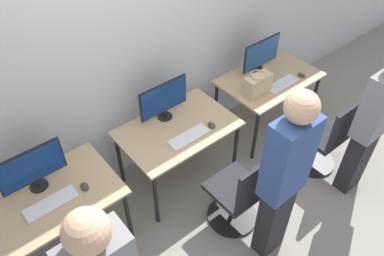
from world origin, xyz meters
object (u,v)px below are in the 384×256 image
object	(u,v)px
monitor_right	(261,55)
mouse_left	(85,186)
mouse_center	(212,125)
person_right	(372,123)
office_chair_right	(324,141)
monitor_center	(164,99)
keyboard_left	(51,204)
monitor_left	(32,169)
mouse_right	(302,75)
handbag	(258,85)
keyboard_right	(282,84)
person_center	(284,177)
keyboard_center	(189,137)
office_chair_center	(239,197)

from	to	relation	value
monitor_right	mouse_left	bearing A→B (deg)	-173.75
mouse_center	person_right	size ratio (longest dim) A/B	0.06
office_chair_right	monitor_center	bearing A→B (deg)	140.74
keyboard_left	monitor_center	bearing A→B (deg)	12.03
office_chair_right	mouse_center	bearing A→B (deg)	147.41
monitor_center	office_chair_right	distance (m)	1.73
monitor_left	person_right	xyz separation A→B (m)	(2.59, -1.36, -0.05)
mouse_right	handbag	world-z (taller)	handbag
monitor_center	monitor_right	xyz separation A→B (m)	(1.30, -0.04, 0.00)
mouse_left	mouse_center	size ratio (longest dim) A/B	1.00
keyboard_left	person_right	world-z (taller)	person_right
mouse_left	keyboard_right	xyz separation A→B (m)	(2.32, -0.09, -0.01)
mouse_left	office_chair_right	xyz separation A→B (m)	(2.29, -0.74, -0.35)
mouse_center	person_center	size ratio (longest dim) A/B	0.05
handbag	keyboard_center	bearing A→B (deg)	-175.94
mouse_center	office_chair_center	world-z (taller)	office_chair_center
mouse_center	handbag	distance (m)	0.72
keyboard_left	keyboard_right	xyz separation A→B (m)	(2.60, -0.11, 0.00)
office_chair_center	keyboard_center	bearing A→B (deg)	97.35
monitor_left	mouse_left	size ratio (longest dim) A/B	5.86
mouse_left	keyboard_center	world-z (taller)	mouse_left
keyboard_right	mouse_right	world-z (taller)	mouse_right
office_chair_right	handbag	xyz separation A→B (m)	(-0.30, 0.73, 0.45)
monitor_left	monitor_center	world-z (taller)	same
keyboard_center	office_chair_center	bearing A→B (deg)	-82.65
mouse_right	office_chair_right	bearing A→B (deg)	-116.92
monitor_left	office_chair_center	bearing A→B (deg)	-34.47
monitor_center	monitor_right	size ratio (longest dim) A/B	1.00
monitor_center	handbag	size ratio (longest dim) A/B	1.76
keyboard_center	person_right	world-z (taller)	person_right
mouse_left	mouse_right	size ratio (longest dim) A/B	1.00
mouse_center	monitor_center	bearing A→B (deg)	123.72
keyboard_center	person_center	world-z (taller)	person_center
mouse_left	keyboard_right	world-z (taller)	mouse_left
mouse_center	mouse_left	bearing A→B (deg)	175.57
monitor_center	keyboard_center	world-z (taller)	monitor_center
mouse_left	office_chair_right	distance (m)	2.43
keyboard_right	handbag	distance (m)	0.36
keyboard_center	office_chair_center	distance (m)	0.70
keyboard_left	office_chair_right	bearing A→B (deg)	-16.50
mouse_center	monitor_right	size ratio (longest dim) A/B	0.17
keyboard_left	monitor_right	xyz separation A→B (m)	(2.60, 0.24, 0.21)
monitor_left	person_center	xyz separation A→B (m)	(1.41, -1.31, 0.05)
keyboard_left	mouse_right	xyz separation A→B (m)	(2.88, -0.14, 0.01)
monitor_center	office_chair_center	xyz separation A→B (m)	(0.08, -0.99, -0.55)
mouse_right	monitor_left	bearing A→B (deg)	172.73
mouse_center	mouse_right	xyz separation A→B (m)	(1.32, -0.02, 0.00)
mouse_center	handbag	size ratio (longest dim) A/B	0.30
mouse_left	office_chair_center	xyz separation A→B (m)	(1.10, -0.70, -0.35)
mouse_right	handbag	bearing A→B (deg)	170.73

